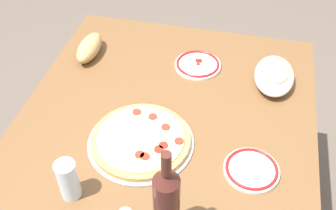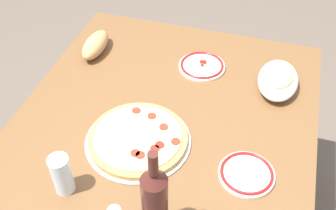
{
  "view_description": "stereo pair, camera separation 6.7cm",
  "coord_description": "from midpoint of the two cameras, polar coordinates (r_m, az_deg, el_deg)",
  "views": [
    {
      "loc": [
        1.02,
        0.24,
        1.77
      ],
      "look_at": [
        0.0,
        0.0,
        0.76
      ],
      "focal_mm": 43.61,
      "sensor_mm": 36.0,
      "label": 1
    },
    {
      "loc": [
        1.01,
        0.3,
        1.77
      ],
      "look_at": [
        0.0,
        0.0,
        0.76
      ],
      "focal_mm": 43.61,
      "sensor_mm": 36.0,
      "label": 2
    }
  ],
  "objects": [
    {
      "name": "side_plate_far",
      "position": [
        1.67,
        3.03,
        5.66
      ],
      "size": [
        0.19,
        0.19,
        0.02
      ],
      "color": "white",
      "rests_on": "dining_table"
    },
    {
      "name": "baked_pasta_dish",
      "position": [
        1.61,
        13.51,
        4.16
      ],
      "size": [
        0.24,
        0.15,
        0.08
      ],
      "color": "white",
      "rests_on": "dining_table"
    },
    {
      "name": "water_glass",
      "position": [
        1.23,
        -15.32,
        -10.09
      ],
      "size": [
        0.06,
        0.06,
        0.14
      ],
      "primitive_type": "cylinder",
      "color": "silver",
      "rests_on": "dining_table"
    },
    {
      "name": "pepperoni_pizza",
      "position": [
        1.36,
        -5.22,
        -4.95
      ],
      "size": [
        0.36,
        0.36,
        0.03
      ],
      "color": "#B7B7BC",
      "rests_on": "dining_table"
    },
    {
      "name": "side_plate_near",
      "position": [
        1.31,
        10.15,
        -8.89
      ],
      "size": [
        0.18,
        0.18,
        0.02
      ],
      "color": "white",
      "rests_on": "dining_table"
    },
    {
      "name": "dining_table",
      "position": [
        1.56,
        -1.23,
        -3.99
      ],
      "size": [
        1.11,
        1.05,
        0.73
      ],
      "color": "brown",
      "rests_on": "ground"
    },
    {
      "name": "wine_bottle",
      "position": [
        1.07,
        -2.07,
        -13.51
      ],
      "size": [
        0.07,
        0.07,
        0.33
      ],
      "color": "#471E19",
      "rests_on": "dining_table"
    },
    {
      "name": "bread_loaf",
      "position": [
        1.74,
        -12.02,
        7.82
      ],
      "size": [
        0.2,
        0.08,
        0.07
      ],
      "primitive_type": "ellipsoid",
      "color": "tan",
      "rests_on": "dining_table"
    }
  ]
}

